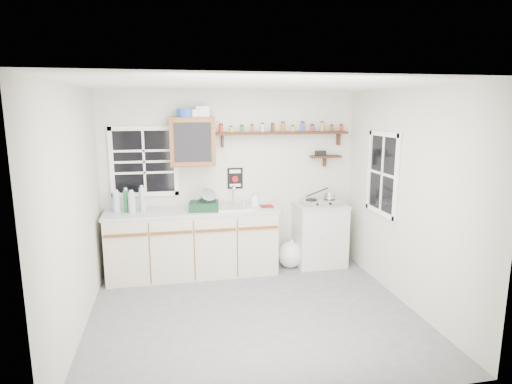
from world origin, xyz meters
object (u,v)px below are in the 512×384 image
hotplate (320,202)px  main_cabinet (193,242)px  upper_cabinet (192,141)px  dish_rack (205,203)px  spice_shelf (283,132)px  right_cabinet (319,234)px

hotplate → main_cabinet: bearing=176.9°
upper_cabinet → dish_rack: upper_cabinet is taller
main_cabinet → dish_rack: 0.58m
main_cabinet → hotplate: hotplate is taller
dish_rack → hotplate: bearing=9.8°
spice_shelf → hotplate: size_ratio=3.38×
main_cabinet → dish_rack: dish_rack is taller
right_cabinet → spice_shelf: 1.58m
main_cabinet → spice_shelf: (1.32, 0.21, 1.47)m
main_cabinet → right_cabinet: main_cabinet is taller
right_cabinet → upper_cabinet: 2.26m
dish_rack → hotplate: size_ratio=0.75×
right_cabinet → upper_cabinet: (-1.80, 0.12, 1.37)m
upper_cabinet → hotplate: size_ratio=1.15×
right_cabinet → upper_cabinet: upper_cabinet is taller
upper_cabinet → spice_shelf: (1.28, 0.07, 0.11)m
hotplate → spice_shelf: bearing=154.6°
main_cabinet → hotplate: (1.83, 0.01, 0.49)m
spice_shelf → hotplate: spice_shelf is taller
right_cabinet → dish_rack: bearing=-176.4°
hotplate → dish_rack: bearing=179.7°
right_cabinet → hotplate: 0.49m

